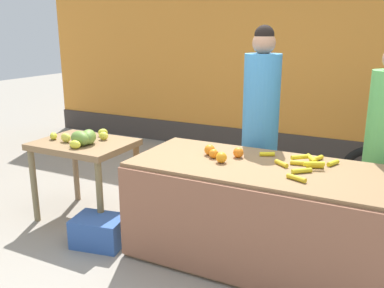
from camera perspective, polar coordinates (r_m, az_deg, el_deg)
ground_plane at (r=3.81m, az=1.26°, el=-13.63°), size 24.00×24.00×0.00m
market_wall_back at (r=6.24m, az=13.90°, el=13.47°), size 8.69×0.23×3.43m
fruit_stall_counter at (r=3.44m, az=9.45°, el=-9.51°), size 2.10×0.94×0.82m
side_table_wooden at (r=4.21m, az=-14.53°, el=-1.21°), size 0.91×0.69×0.80m
banana_bunch_pile at (r=3.34m, az=15.02°, el=-2.55°), size 0.64×0.65×0.07m
orange_pile at (r=3.43m, az=3.97°, el=-1.27°), size 0.33×0.28×0.09m
mango_papaya_pile at (r=4.07m, az=-14.66°, el=0.86°), size 0.60×0.58×0.14m
vendor_woman_blue_shirt at (r=3.99m, az=9.33°, el=2.27°), size 0.34×0.34×1.89m
produce_crate at (r=3.85m, az=-12.60°, el=-11.58°), size 0.49×0.40×0.26m
produce_sack at (r=4.64m, az=-0.54°, el=-5.04°), size 0.46×0.44×0.46m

